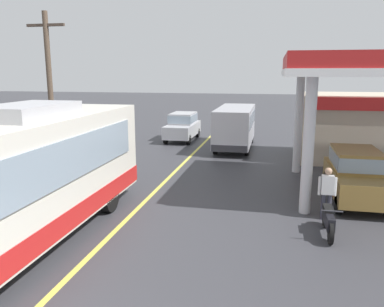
{
  "coord_description": "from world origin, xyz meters",
  "views": [
    {
      "loc": [
        4.34,
        -3.52,
        4.49
      ],
      "look_at": [
        1.5,
        10.0,
        1.6
      ],
      "focal_mm": 36.42,
      "sensor_mm": 36.0,
      "label": 1
    }
  ],
  "objects_px": {
    "car_at_pump": "(356,172)",
    "car_trailing_behind_bus": "(183,125)",
    "motorcycle_parked_forecourt": "(328,220)",
    "pedestrian_by_shop": "(327,191)",
    "coach_bus_main": "(9,188)",
    "minibus_opposing_lane": "(235,124)"
  },
  "relations": [
    {
      "from": "car_at_pump",
      "to": "car_trailing_behind_bus",
      "type": "relative_size",
      "value": 1.0
    },
    {
      "from": "coach_bus_main",
      "to": "minibus_opposing_lane",
      "type": "bearing_deg",
      "value": 75.07
    },
    {
      "from": "coach_bus_main",
      "to": "motorcycle_parked_forecourt",
      "type": "height_order",
      "value": "coach_bus_main"
    },
    {
      "from": "coach_bus_main",
      "to": "minibus_opposing_lane",
      "type": "relative_size",
      "value": 1.8
    },
    {
      "from": "motorcycle_parked_forecourt",
      "to": "pedestrian_by_shop",
      "type": "height_order",
      "value": "pedestrian_by_shop"
    },
    {
      "from": "car_at_pump",
      "to": "minibus_opposing_lane",
      "type": "distance_m",
      "value": 10.26
    },
    {
      "from": "motorcycle_parked_forecourt",
      "to": "car_trailing_behind_bus",
      "type": "distance_m",
      "value": 16.28
    },
    {
      "from": "pedestrian_by_shop",
      "to": "minibus_opposing_lane",
      "type": "bearing_deg",
      "value": 109.54
    },
    {
      "from": "car_trailing_behind_bus",
      "to": "car_at_pump",
      "type": "bearing_deg",
      "value": -51.03
    },
    {
      "from": "car_at_pump",
      "to": "pedestrian_by_shop",
      "type": "distance_m",
      "value": 2.54
    },
    {
      "from": "car_at_pump",
      "to": "minibus_opposing_lane",
      "type": "relative_size",
      "value": 0.69
    },
    {
      "from": "minibus_opposing_lane",
      "to": "pedestrian_by_shop",
      "type": "relative_size",
      "value": 3.69
    },
    {
      "from": "car_at_pump",
      "to": "coach_bus_main",
      "type": "bearing_deg",
      "value": -145.79
    },
    {
      "from": "coach_bus_main",
      "to": "car_at_pump",
      "type": "distance_m",
      "value": 11.14
    },
    {
      "from": "motorcycle_parked_forecourt",
      "to": "pedestrian_by_shop",
      "type": "relative_size",
      "value": 1.08
    },
    {
      "from": "pedestrian_by_shop",
      "to": "car_trailing_behind_bus",
      "type": "relative_size",
      "value": 0.4
    },
    {
      "from": "motorcycle_parked_forecourt",
      "to": "car_trailing_behind_bus",
      "type": "height_order",
      "value": "car_trailing_behind_bus"
    },
    {
      "from": "pedestrian_by_shop",
      "to": "car_trailing_behind_bus",
      "type": "xyz_separation_m",
      "value": [
        -7.65,
        13.2,
        0.08
      ]
    },
    {
      "from": "car_at_pump",
      "to": "car_trailing_behind_bus",
      "type": "xyz_separation_m",
      "value": [
        -8.88,
        10.98,
        0.0
      ]
    },
    {
      "from": "minibus_opposing_lane",
      "to": "motorcycle_parked_forecourt",
      "type": "bearing_deg",
      "value": -72.62
    },
    {
      "from": "minibus_opposing_lane",
      "to": "pedestrian_by_shop",
      "type": "xyz_separation_m",
      "value": [
        3.93,
        -11.08,
        -0.54
      ]
    },
    {
      "from": "minibus_opposing_lane",
      "to": "pedestrian_by_shop",
      "type": "distance_m",
      "value": 11.77
    }
  ]
}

